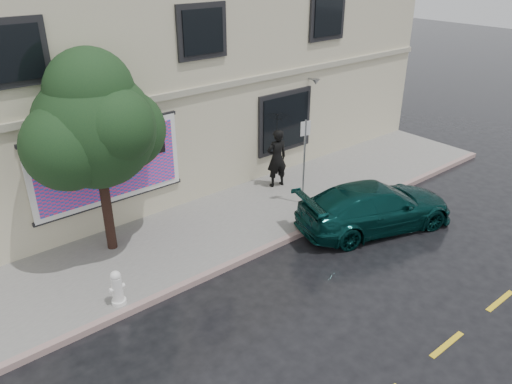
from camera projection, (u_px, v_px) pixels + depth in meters
ground at (322, 268)px, 12.57m from camera, size 90.00×90.00×0.00m
sidewalk at (242, 217)px, 14.79m from camera, size 20.00×3.50×0.15m
curb at (282, 241)px, 13.58m from camera, size 20.00×0.18×0.16m
road_marking at (447, 345)px, 10.14m from camera, size 19.00×0.12×0.01m
building at (139, 69)px, 17.27m from camera, size 20.00×8.12×7.00m
billboard at (108, 166)px, 13.25m from camera, size 4.30×0.16×2.20m
car at (375, 206)px, 14.15m from camera, size 5.00×3.32×1.34m
pedestrian at (277, 158)px, 16.20m from camera, size 0.79×0.61×1.95m
umbrella at (278, 117)px, 15.59m from camera, size 1.33×1.33×0.80m
street_tree at (95, 129)px, 11.75m from camera, size 2.86×2.86×4.72m
fire_hydrant at (117, 288)px, 10.93m from camera, size 0.35×0.33×0.85m
sign_pole at (304, 155)px, 14.78m from camera, size 0.33×0.09×2.68m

